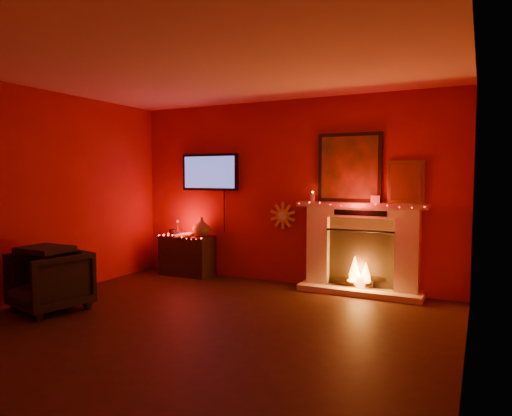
{
  "coord_description": "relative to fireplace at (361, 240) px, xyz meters",
  "views": [
    {
      "loc": [
        2.59,
        -3.74,
        1.59
      ],
      "look_at": [
        -0.11,
        1.7,
        1.16
      ],
      "focal_mm": 32.0,
      "sensor_mm": 36.0,
      "label": 1
    }
  ],
  "objects": [
    {
      "name": "room",
      "position": [
        -1.14,
        -2.39,
        0.63
      ],
      "size": [
        5.0,
        5.0,
        5.0
      ],
      "color": "black",
      "rests_on": "ground"
    },
    {
      "name": "fireplace",
      "position": [
        0.0,
        0.0,
        0.0
      ],
      "size": [
        1.72,
        0.4,
        2.18
      ],
      "color": "beige",
      "rests_on": "floor"
    },
    {
      "name": "tv",
      "position": [
        -2.44,
        0.06,
        0.92
      ],
      "size": [
        1.0,
        0.07,
        1.24
      ],
      "color": "black",
      "rests_on": "room"
    },
    {
      "name": "sunburst_clock",
      "position": [
        -1.19,
        0.09,
        0.28
      ],
      "size": [
        0.4,
        0.03,
        0.4
      ],
      "color": "gold",
      "rests_on": "room"
    },
    {
      "name": "console_table",
      "position": [
        -2.74,
        -0.13,
        -0.35
      ],
      "size": [
        0.84,
        0.56,
        0.93
      ],
      "color": "black",
      "rests_on": "floor"
    },
    {
      "name": "armchair",
      "position": [
        -3.09,
        -2.46,
        -0.37
      ],
      "size": [
        0.91,
        0.93,
        0.71
      ],
      "primitive_type": "imported",
      "rotation": [
        0.0,
        0.0,
        -0.23
      ],
      "color": "black",
      "rests_on": "floor"
    }
  ]
}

